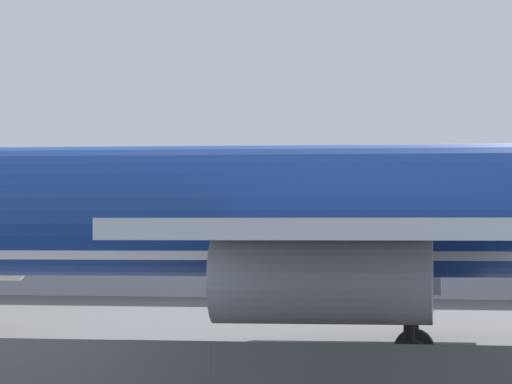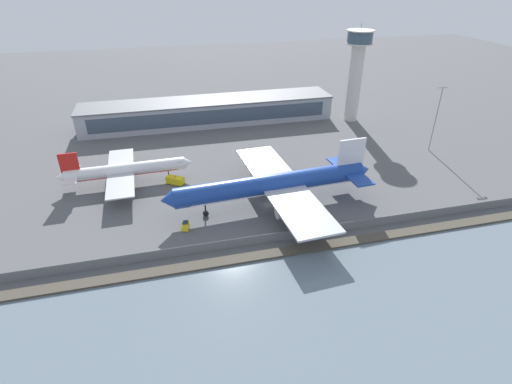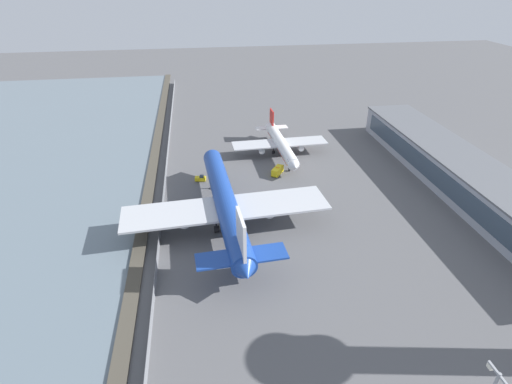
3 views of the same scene
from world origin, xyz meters
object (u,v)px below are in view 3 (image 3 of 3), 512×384
at_px(passenger_jet_white_red, 281,143).
at_px(ops_van, 278,170).
at_px(baggage_tug, 201,178).
at_px(cargo_jet_blue, 225,203).

xyz_separation_m(passenger_jet_white_red, ops_van, (13.74, -3.67, -3.11)).
relative_size(baggage_tug, ops_van, 0.63).
bearing_deg(baggage_tug, passenger_jet_white_red, 118.07).
xyz_separation_m(cargo_jet_blue, baggage_tug, (-24.32, -5.59, -5.38)).
relative_size(cargo_jet_blue, passenger_jet_white_red, 1.52).
xyz_separation_m(cargo_jet_blue, passenger_jet_white_red, (-38.92, 21.78, -1.80)).
height_order(cargo_jet_blue, ops_van, cargo_jet_blue).
bearing_deg(cargo_jet_blue, ops_van, 144.27).
bearing_deg(cargo_jet_blue, passenger_jet_white_red, 150.76).
height_order(passenger_jet_white_red, ops_van, passenger_jet_white_red).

